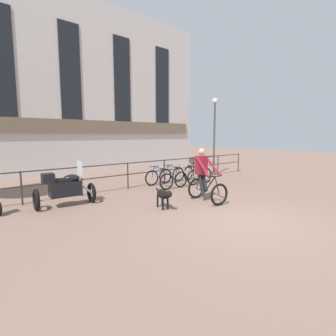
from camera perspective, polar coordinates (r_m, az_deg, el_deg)
ground_plane at (r=6.86m, az=15.62°, el=-11.09°), size 60.00×60.00×0.00m
canal_railing at (r=10.42m, az=-8.76°, el=-0.67°), size 15.05×0.05×1.05m
building_facade at (r=15.76m, az=-20.81°, el=16.39°), size 18.00×0.72×9.56m
cyclist_with_bike at (r=8.49m, az=7.95°, el=-2.08°), size 0.84×1.26×1.70m
dog at (r=7.57m, az=-0.97°, el=-5.84°), size 0.39×0.98×0.60m
parked_motorcycle at (r=8.38m, az=-21.59°, el=-4.05°), size 1.75×0.77×1.35m
parked_bicycle_near_lamp at (r=10.55m, az=-1.98°, el=-2.42°), size 0.75×1.16×0.86m
parked_bicycle_mid_left at (r=11.03m, az=1.08°, el=-1.99°), size 0.72×1.14×0.86m
parked_bicycle_mid_right at (r=11.54m, az=3.87°, el=-1.60°), size 0.77×1.17×0.86m
parked_bicycle_far_end at (r=12.08m, az=6.42°, el=-1.23°), size 0.78×1.18×0.86m
street_lamp at (r=14.06m, az=10.06°, el=7.68°), size 0.28×0.28×4.01m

